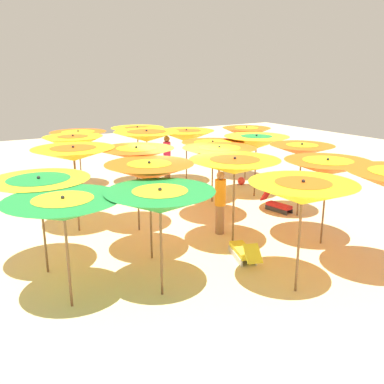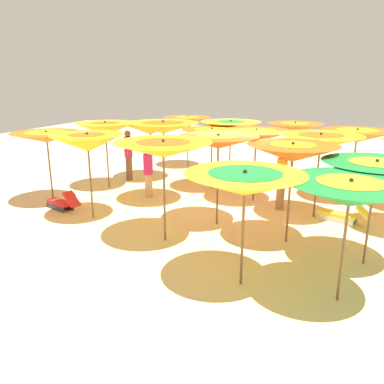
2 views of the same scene
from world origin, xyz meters
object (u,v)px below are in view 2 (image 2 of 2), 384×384
(beach_umbrella_9, at_px, (376,173))
(beach_umbrella_10, at_px, (150,128))
(beach_umbrella_15, at_px, (188,122))
(beach_umbrella_4, at_px, (350,194))
(lounger_0, at_px, (271,179))
(beach_umbrella_2, at_px, (163,149))
(beachgoer_2, at_px, (148,172))
(beach_umbrella_8, at_px, (292,153))
(beach_umbrella_18, at_px, (357,136))
(beach_umbrella_7, at_px, (218,142))
(beach_umbrella_6, at_px, (163,128))
(beachgoer_0, at_px, (281,179))
(beach_umbrella_3, at_px, (245,184))
(beach_umbrella_12, at_px, (256,136))
(lounger_1, at_px, (341,215))
(beach_ball, at_px, (198,167))
(beach_umbrella_16, at_px, (231,127))
(beach_umbrella_11, at_px, (212,134))
(beach_umbrella_1, at_px, (88,143))
(beach_umbrella_5, at_px, (106,129))
(beach_umbrella_13, at_px, (321,141))
(beach_umbrella_17, at_px, (295,128))
(beach_umbrella_0, at_px, (47,137))
(beachgoer_1, at_px, (128,154))
(lounger_2, at_px, (62,203))

(beach_umbrella_9, bearing_deg, beach_umbrella_10, 57.17)
(beach_umbrella_10, bearing_deg, beach_umbrella_15, -10.34)
(beach_umbrella_4, relative_size, beach_umbrella_10, 0.99)
(lounger_0, bearing_deg, beach_umbrella_2, -112.81)
(beach_umbrella_15, xyz_separation_m, beachgoer_2, (-4.77, -0.57, -1.09))
(beach_umbrella_8, bearing_deg, beach_umbrella_9, -108.43)
(beach_umbrella_8, relative_size, beach_umbrella_18, 1.05)
(beach_umbrella_2, relative_size, beach_umbrella_4, 1.11)
(beach_umbrella_7, relative_size, beach_umbrella_18, 1.06)
(beach_umbrella_6, xyz_separation_m, beach_umbrella_18, (2.43, -5.40, -0.28))
(beach_umbrella_10, relative_size, beachgoer_0, 1.25)
(beach_umbrella_3, distance_m, beach_umbrella_12, 5.28)
(beach_umbrella_4, height_order, beach_umbrella_12, beach_umbrella_12)
(beach_umbrella_12, xyz_separation_m, lounger_1, (-1.02, -2.62, -1.85))
(beach_ball, bearing_deg, beach_umbrella_16, -110.23)
(beach_umbrella_2, bearing_deg, beach_umbrella_11, 5.47)
(beach_umbrella_1, xyz_separation_m, beach_umbrella_6, (2.07, -1.21, 0.21))
(lounger_0, bearing_deg, beach_umbrella_5, -164.24)
(beach_umbrella_13, bearing_deg, beach_umbrella_7, 123.38)
(beach_umbrella_18, bearing_deg, beach_umbrella_17, 61.32)
(beach_umbrella_1, xyz_separation_m, beach_umbrella_17, (5.59, -4.63, -0.04))
(beach_umbrella_6, bearing_deg, beachgoer_0, -80.90)
(beach_umbrella_12, relative_size, lounger_0, 1.98)
(beach_umbrella_10, height_order, lounger_1, beach_umbrella_10)
(beach_umbrella_18, distance_m, beach_ball, 6.47)
(beach_umbrella_2, relative_size, beach_umbrella_16, 1.06)
(beach_umbrella_6, bearing_deg, beach_umbrella_8, -113.64)
(beach_umbrella_5, distance_m, beach_umbrella_13, 7.05)
(lounger_1, bearing_deg, beach_umbrella_15, -19.75)
(beach_umbrella_10, xyz_separation_m, beachgoer_2, (-2.20, -1.03, -1.09))
(beach_umbrella_1, bearing_deg, beach_umbrella_6, -30.36)
(beach_umbrella_0, height_order, beachgoer_1, beach_umbrella_0)
(beach_umbrella_6, height_order, beach_umbrella_10, beach_umbrella_6)
(beach_umbrella_8, bearing_deg, beach_umbrella_5, 68.93)
(beach_umbrella_18, xyz_separation_m, beachgoer_2, (-2.16, 6.11, -1.18))
(beach_umbrella_13, bearing_deg, beach_umbrella_4, -170.16)
(beach_umbrella_2, height_order, beach_umbrella_3, beach_umbrella_2)
(beach_umbrella_17, distance_m, beach_umbrella_18, 2.26)
(beach_umbrella_3, relative_size, beach_umbrella_15, 1.00)
(beach_umbrella_17, bearing_deg, beach_umbrella_10, 101.45)
(beach_umbrella_6, bearing_deg, beach_umbrella_9, -112.15)
(beach_ball, bearing_deg, beach_umbrella_10, 145.82)
(beach_umbrella_16, xyz_separation_m, beachgoer_2, (-3.44, 1.73, -1.12))
(beach_umbrella_16, bearing_deg, beach_umbrella_10, 114.31)
(beach_umbrella_6, bearing_deg, beach_umbrella_11, -23.12)
(lounger_2, bearing_deg, beach_umbrella_10, -82.57)
(beachgoer_2, bearing_deg, lounger_1, -105.66)
(beach_umbrella_15, bearing_deg, beachgoer_2, -173.24)
(beach_umbrella_11, relative_size, beachgoer_2, 1.32)
(beach_umbrella_2, distance_m, beach_umbrella_12, 4.06)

